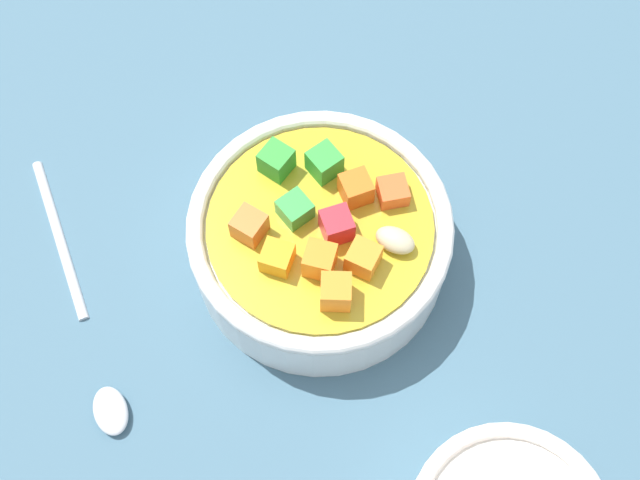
% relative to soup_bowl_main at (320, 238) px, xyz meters
% --- Properties ---
extents(ground_plane, '(1.40, 1.40, 0.02)m').
position_rel_soup_bowl_main_xyz_m(ground_plane, '(0.00, 0.00, -0.04)').
color(ground_plane, '#42667A').
extents(soup_bowl_main, '(0.17, 0.17, 0.07)m').
position_rel_soup_bowl_main_xyz_m(soup_bowl_main, '(0.00, 0.00, 0.00)').
color(soup_bowl_main, white).
rests_on(soup_bowl_main, ground_plane).
extents(spoon, '(0.15, 0.16, 0.01)m').
position_rel_soup_bowl_main_xyz_m(spoon, '(-0.11, 0.12, -0.03)').
color(spoon, silver).
rests_on(spoon, ground_plane).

